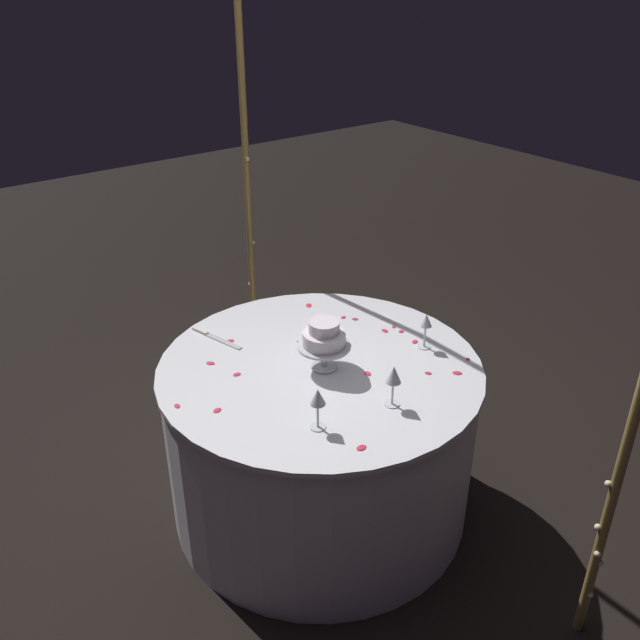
% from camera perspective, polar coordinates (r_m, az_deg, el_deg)
% --- Properties ---
extents(ground_plane, '(12.00, 12.00, 0.00)m').
position_cam_1_polar(ground_plane, '(3.27, 0.00, -15.06)').
color(ground_plane, black).
extents(decorative_arch, '(2.32, 0.06, 2.21)m').
position_cam_1_polar(decorative_arch, '(2.74, 6.37, 11.44)').
color(decorative_arch, olive).
rests_on(decorative_arch, ground).
extents(main_table, '(1.35, 1.35, 0.76)m').
position_cam_1_polar(main_table, '(3.03, 0.00, -9.85)').
color(main_table, white).
rests_on(main_table, ground).
extents(tiered_cake, '(0.22, 0.22, 0.21)m').
position_cam_1_polar(tiered_cake, '(2.72, 0.40, -1.53)').
color(tiered_cake, silver).
rests_on(tiered_cake, main_table).
extents(wine_glass_0, '(0.06, 0.06, 0.16)m').
position_cam_1_polar(wine_glass_0, '(2.39, -0.19, -6.70)').
color(wine_glass_0, silver).
rests_on(wine_glass_0, main_table).
extents(wine_glass_1, '(0.06, 0.06, 0.17)m').
position_cam_1_polar(wine_glass_1, '(2.52, 6.22, -4.75)').
color(wine_glass_1, silver).
rests_on(wine_glass_1, main_table).
extents(wine_glass_2, '(0.06, 0.06, 0.16)m').
position_cam_1_polar(wine_glass_2, '(2.91, 8.93, -0.26)').
color(wine_glass_2, silver).
rests_on(wine_glass_2, main_table).
extents(cake_knife, '(0.29, 0.10, 0.01)m').
position_cam_1_polar(cake_knife, '(3.04, -9.01, -1.39)').
color(cake_knife, silver).
rests_on(cake_knife, main_table).
extents(rose_petal_0, '(0.05, 0.05, 0.00)m').
position_cam_1_polar(rose_petal_0, '(2.81, 11.51, -4.40)').
color(rose_petal_0, '#E02D47').
rests_on(rose_petal_0, main_table).
extents(rose_petal_1, '(0.04, 0.04, 0.00)m').
position_cam_1_polar(rose_petal_1, '(3.00, -7.58, -1.74)').
color(rose_petal_1, '#E02D47').
rests_on(rose_petal_1, main_table).
extents(rose_petal_2, '(0.03, 0.03, 0.00)m').
position_cam_1_polar(rose_petal_2, '(3.07, 6.82, -0.92)').
color(rose_petal_2, '#E02D47').
rests_on(rose_petal_2, main_table).
extents(rose_petal_3, '(0.04, 0.03, 0.00)m').
position_cam_1_polar(rose_petal_3, '(2.97, -1.74, -1.88)').
color(rose_petal_3, '#E02D47').
rests_on(rose_petal_3, main_table).
extents(rose_petal_4, '(0.04, 0.03, 0.00)m').
position_cam_1_polar(rose_petal_4, '(3.07, 5.49, -0.90)').
color(rose_petal_4, '#E02D47').
rests_on(rose_petal_4, main_table).
extents(rose_petal_5, '(0.03, 0.04, 0.00)m').
position_cam_1_polar(rose_petal_5, '(2.57, -8.67, -7.54)').
color(rose_petal_5, '#E02D47').
rests_on(rose_petal_5, main_table).
extents(rose_petal_6, '(0.04, 0.03, 0.00)m').
position_cam_1_polar(rose_petal_6, '(2.76, 4.04, -4.52)').
color(rose_petal_6, '#E02D47').
rests_on(rose_petal_6, main_table).
extents(rose_petal_7, '(0.04, 0.04, 0.00)m').
position_cam_1_polar(rose_petal_7, '(2.85, -9.24, -3.61)').
color(rose_petal_7, '#E02D47').
rests_on(rose_petal_7, main_table).
extents(rose_petal_8, '(0.04, 0.04, 0.00)m').
position_cam_1_polar(rose_petal_8, '(3.00, 8.02, -1.82)').
color(rose_petal_8, '#E02D47').
rests_on(rose_petal_8, main_table).
extents(rose_petal_9, '(0.03, 0.03, 0.00)m').
position_cam_1_polar(rose_petal_9, '(3.11, 6.25, -0.55)').
color(rose_petal_9, '#E02D47').
rests_on(rose_petal_9, main_table).
extents(rose_petal_10, '(0.05, 0.05, 0.00)m').
position_cam_1_polar(rose_petal_10, '(3.28, -0.96, 1.26)').
color(rose_petal_10, '#E02D47').
rests_on(rose_petal_10, main_table).
extents(rose_petal_11, '(0.04, 0.03, 0.00)m').
position_cam_1_polar(rose_petal_11, '(2.79, 9.11, -4.44)').
color(rose_petal_11, '#E02D47').
rests_on(rose_petal_11, main_table).
extents(rose_petal_12, '(0.03, 0.03, 0.00)m').
position_cam_1_polar(rose_petal_12, '(2.91, 12.37, -3.25)').
color(rose_petal_12, '#E02D47').
rests_on(rose_petal_12, main_table).
extents(rose_petal_13, '(0.04, 0.04, 0.00)m').
position_cam_1_polar(rose_petal_13, '(3.16, 2.98, 0.09)').
color(rose_petal_13, '#E02D47').
rests_on(rose_petal_13, main_table).
extents(rose_petal_14, '(0.03, 0.04, 0.00)m').
position_cam_1_polar(rose_petal_14, '(2.76, -7.03, -4.57)').
color(rose_petal_14, '#E02D47').
rests_on(rose_petal_14, main_table).
extents(rose_petal_15, '(0.03, 0.04, 0.00)m').
position_cam_1_polar(rose_petal_15, '(3.17, 1.98, 0.24)').
color(rose_petal_15, '#E02D47').
rests_on(rose_petal_15, main_table).
extents(rose_petal_16, '(0.03, 0.04, 0.00)m').
position_cam_1_polar(rose_petal_16, '(2.37, 3.51, -10.70)').
color(rose_petal_16, '#E02D47').
rests_on(rose_petal_16, main_table).
extents(rose_petal_17, '(0.04, 0.04, 0.00)m').
position_cam_1_polar(rose_petal_17, '(3.11, 0.62, -0.35)').
color(rose_petal_17, '#E02D47').
rests_on(rose_petal_17, main_table).
extents(rose_petal_18, '(0.03, 0.02, 0.00)m').
position_cam_1_polar(rose_petal_18, '(2.62, -11.98, -7.10)').
color(rose_petal_18, '#E02D47').
rests_on(rose_petal_18, main_table).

